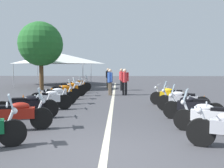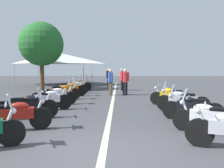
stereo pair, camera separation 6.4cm
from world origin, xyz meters
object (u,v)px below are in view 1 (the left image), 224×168
Objects in this scene: motorcycle_left_row_5 at (62,91)px; event_tent at (57,58)px; motorcycle_left_row_3 at (48,99)px; traffic_cone_2 at (23,101)px; roadside_tree_0 at (41,44)px; bystander_2 at (121,78)px; motorcycle_right_row_1 at (210,117)px; motorcycle_right_row_3 at (182,100)px; motorcycle_right_row_2 at (192,107)px; motorcycle_right_row_4 at (171,96)px; motorcycle_left_row_4 at (54,95)px; motorcycle_left_row_8 at (78,85)px; motorcycle_left_row_6 at (69,89)px; bystander_0 at (110,80)px; traffic_cone_0 at (204,103)px; motorcycle_left_row_1 at (15,114)px; bystander_1 at (108,77)px; motorcycle_left_row_2 at (27,106)px; bystander_3 at (125,80)px; motorcycle_left_row_7 at (74,87)px.

motorcycle_left_row_5 is 11.05m from event_tent.
traffic_cone_2 is (0.49, 1.24, -0.16)m from motorcycle_left_row_3.
roadside_tree_0 is at bearing -178.66° from event_tent.
bystander_2 is 8.40m from event_tent.
motorcycle_right_row_1 is at bearing -45.68° from motorcycle_left_row_3.
motorcycle_right_row_3 is 8.60m from bystander_2.
event_tent is at bearing 1.34° from roadside_tree_0.
motorcycle_right_row_4 is at bearing -71.84° from motorcycle_right_row_2.
event_tent reaches higher than motorcycle_right_row_4.
bystander_2 is (6.79, -3.26, 0.51)m from motorcycle_left_row_4.
motorcycle_left_row_8 is at bearing -34.89° from motorcycle_right_row_3.
event_tent is at bearing 103.83° from motorcycle_left_row_8.
bystander_0 is at bearing -1.10° from motorcycle_left_row_6.
traffic_cone_0 is 1.00× the size of traffic_cone_2.
roadside_tree_0 reaches higher than bystander_0.
bystander_1 reaches higher than motorcycle_left_row_1.
motorcycle_left_row_2 is 6.15m from motorcycle_left_row_6.
motorcycle_left_row_3 is 6.30m from motorcycle_right_row_1.
bystander_3 reaches higher than motorcycle_left_row_1.
event_tent reaches higher than motorcycle_right_row_1.
motorcycle_left_row_2 is at bearing 48.26° from motorcycle_right_row_4.
motorcycle_left_row_2 is 0.41× the size of roadside_tree_0.
motorcycle_right_row_3 is at bearing -65.33° from motorcycle_left_row_7.
roadside_tree_0 is (6.97, 8.41, 3.08)m from motorcycle_right_row_4.
motorcycle_right_row_3 is at bearing 114.55° from motorcycle_right_row_4.
motorcycle_right_row_2 is (-7.69, -5.50, 0.01)m from motorcycle_left_row_7.
motorcycle_right_row_4 is at bearing 12.03° from motorcycle_left_row_2.
motorcycle_left_row_1 is at bearing -165.26° from roadside_tree_0.
bystander_0 is 0.32× the size of roadside_tree_0.
roadside_tree_0 reaches higher than traffic_cone_0.
motorcycle_left_row_6 is at bearing -144.58° from bystander_2.
motorcycle_left_row_5 is at bearing -135.39° from bystander_2.
motorcycle_left_row_7 is at bearing 73.13° from motorcycle_left_row_2.
motorcycle_left_row_7 is 0.29× the size of event_tent.
motorcycle_right_row_2 is at bearing -150.41° from event_tent.
traffic_cone_2 is (-5.53, 1.17, -0.16)m from motorcycle_left_row_7.
bystander_2 reaches higher than motorcycle_left_row_7.
motorcycle_left_row_4 is 1.26× the size of bystander_2.
motorcycle_left_row_4 is (2.94, -0.16, -0.00)m from motorcycle_left_row_2.
traffic_cone_0 is 7.83m from traffic_cone_2.
motorcycle_left_row_8 is 0.99× the size of motorcycle_right_row_3.
motorcycle_left_row_1 is 0.98× the size of motorcycle_left_row_2.
event_tent reaches higher than bystander_0.
motorcycle_left_row_1 is 11.66m from bystander_2.
event_tent is (15.07, 8.56, 2.19)m from motorcycle_right_row_2.
motorcycle_left_row_1 is 10.61m from motorcycle_left_row_8.
motorcycle_left_row_4 is at bearing 81.96° from traffic_cone_0.
traffic_cone_0 is 12.85m from roadside_tree_0.
motorcycle_left_row_2 is 0.32× the size of event_tent.
motorcycle_left_row_2 is at bearing -121.80° from bystander_2.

